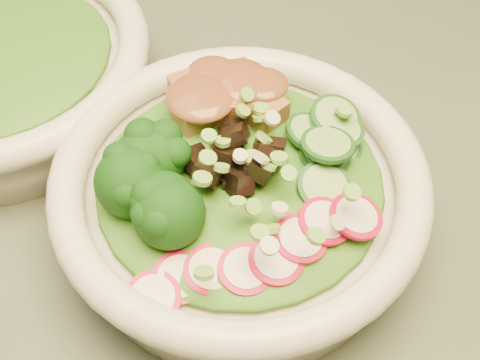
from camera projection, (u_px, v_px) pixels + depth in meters
name	position (u px, v px, depth m)	size (l,w,h in m)	color
dining_table	(376.00, 255.00, 0.59)	(1.20, 0.80, 0.75)	black
salad_bowl	(240.00, 197.00, 0.44)	(0.25, 0.25, 0.07)	silver
lettuce_bed	(240.00, 179.00, 0.43)	(0.19, 0.19, 0.02)	#255D13
broccoli_florets	(151.00, 187.00, 0.41)	(0.07, 0.06, 0.04)	black
radish_slices	(272.00, 253.00, 0.39)	(0.10, 0.04, 0.02)	#B20D31
cucumber_slices	(330.00, 151.00, 0.43)	(0.06, 0.06, 0.03)	#86AC5F
mushroom_heap	(235.00, 154.00, 0.43)	(0.06, 0.06, 0.04)	black
tofu_cubes	(220.00, 105.00, 0.45)	(0.08, 0.05, 0.03)	#935F31
peanut_sauce	(219.00, 92.00, 0.45)	(0.06, 0.05, 0.01)	brown
scallion_garnish	(240.00, 158.00, 0.41)	(0.18, 0.18, 0.02)	#71B23E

